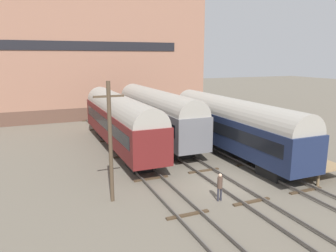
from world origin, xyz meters
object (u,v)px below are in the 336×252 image
Objects in this scene: bench at (274,143)px; train_car_grey at (157,112)px; utility_pole at (110,141)px; person_worker at (220,184)px; train_car_navy at (233,124)px; train_car_maroon at (120,119)px.

train_car_grey is at bearing 125.39° from bench.
train_car_grey is at bearing 58.21° from utility_pole.
bench is 15.13m from utility_pole.
person_worker is 7.14m from utility_pole.
train_car_navy is at bearing -59.44° from train_car_grey.
bench is (6.93, -9.76, -1.55)m from train_car_grey.
train_car_navy is at bearing 23.21° from utility_pole.
train_car_maroon reaches higher than person_worker.
train_car_maroon is 14.04m from bench.
train_car_maroon is 13.97m from person_worker.
person_worker is at bearing -148.32° from bench.
train_car_grey is 14.75m from utility_pole.
utility_pole is at bearing -107.28° from train_car_maroon.
train_car_maroon is 10.36× the size of person_worker.
train_car_maroon is at bearing 143.75° from bench.
bench is (2.60, -2.42, -1.40)m from train_car_navy.
train_car_maroon is at bearing 100.99° from person_worker.
utility_pole is at bearing 157.14° from person_worker.
train_car_maroon is 11.58m from utility_pole.
train_car_navy is at bearing -33.98° from train_car_maroon.
train_car_maroon reaches higher than train_car_navy.
train_car_maroon is 4.58m from train_car_grey.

